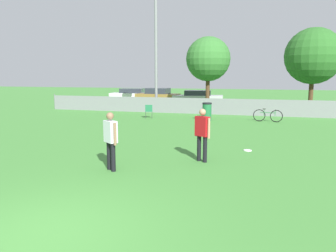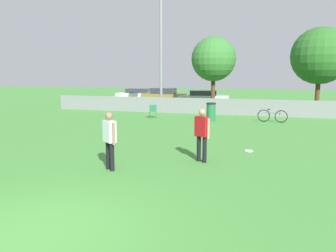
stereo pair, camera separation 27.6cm
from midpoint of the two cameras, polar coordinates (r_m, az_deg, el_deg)
ground_plane at (r=6.23m, az=-22.44°, el=-17.30°), size 120.00×120.00×0.00m
fence_backline at (r=22.71m, az=6.75°, el=3.43°), size 24.53×0.07×1.21m
light_pole at (r=24.24m, az=-2.45°, el=14.38°), size 0.90×0.36×8.50m
tree_near_pole at (r=26.52m, az=6.71°, el=11.48°), size 3.50×3.50×5.68m
tree_far_right at (r=25.92m, az=23.70°, el=11.08°), size 4.00×4.00×6.02m
player_defender_red at (r=10.14m, az=5.21°, el=-0.90°), size 0.53×0.41×1.66m
player_receiver_white at (r=9.32m, az=-10.80°, el=-1.90°), size 0.50×0.44×1.66m
frisbee_disc at (r=12.04m, az=13.05°, el=-4.15°), size 0.29×0.29×0.03m
folding_chair_sideline at (r=20.56m, az=-3.75°, el=2.74°), size 0.57×0.57×0.85m
bicycle_sideline at (r=19.73m, az=16.60°, el=1.76°), size 1.66×0.44×0.75m
trash_bin at (r=19.36m, az=6.39°, el=2.48°), size 0.55×0.55×1.08m
parked_car_white at (r=34.79m, az=-6.55°, el=5.43°), size 4.64×2.43×1.28m
parked_car_tan at (r=31.83m, az=-2.04°, el=5.27°), size 4.21×2.01×1.44m
parked_car_silver at (r=30.45m, az=4.95°, el=5.01°), size 4.73×2.18×1.28m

